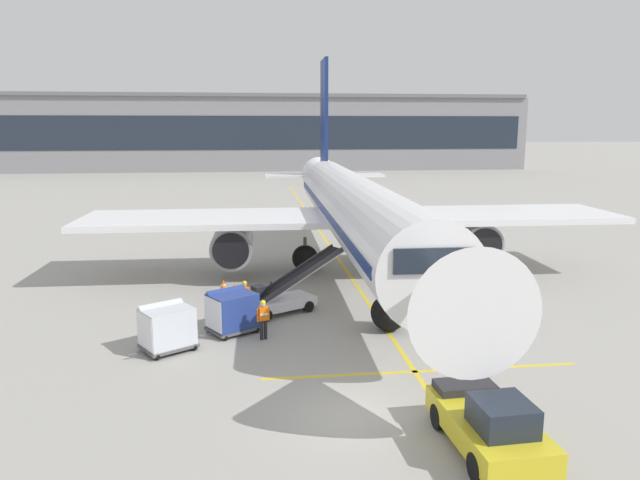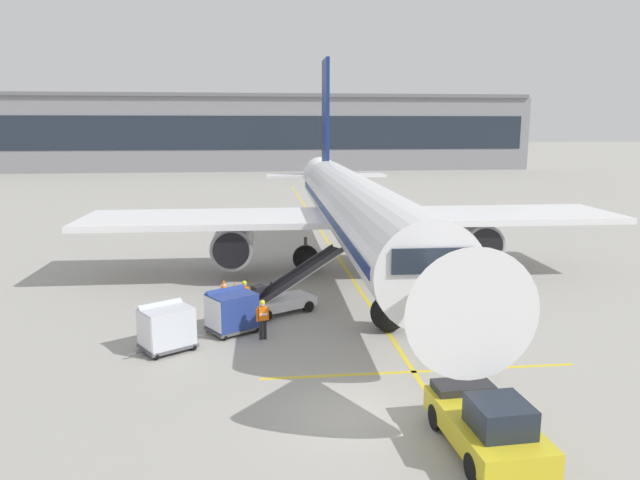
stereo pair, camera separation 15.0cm
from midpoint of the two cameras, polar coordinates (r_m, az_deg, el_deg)
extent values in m
plane|color=#9E9B93|center=(19.50, 3.07, -16.54)|extent=(600.00, 600.00, 0.00)
cylinder|color=white|center=(35.28, 3.61, 2.97)|extent=(4.51, 32.46, 3.87)
cube|color=navy|center=(35.28, 3.61, 2.97)|extent=(4.53, 31.17, 0.46)
cone|color=white|center=(17.95, 12.65, -5.14)|extent=(3.76, 3.95, 3.68)
cone|color=white|center=(54.28, 0.44, 6.10)|extent=(3.41, 6.26, 3.29)
cube|color=white|center=(35.87, -10.10, 2.01)|extent=(15.51, 6.78, 0.36)
cylinder|color=#93969E|center=(35.39, -8.26, -0.32)|extent=(2.48, 4.26, 2.40)
cylinder|color=black|center=(33.28, -8.44, -1.04)|extent=(2.04, 0.16, 2.04)
cube|color=white|center=(38.36, 16.01, 2.33)|extent=(15.51, 6.78, 0.36)
cylinder|color=#93969E|center=(37.59, 14.63, 0.09)|extent=(2.48, 4.26, 2.40)
cylinder|color=black|center=(35.61, 15.80, -0.56)|extent=(2.04, 0.16, 2.04)
cube|color=navy|center=(52.55, 0.62, 11.77)|extent=(0.36, 3.89, 9.72)
cube|color=white|center=(52.41, 0.65, 6.24)|extent=(10.51, 2.80, 0.20)
cube|color=#1E2633|center=(20.32, 10.38, -1.48)|extent=(2.75, 1.80, 0.85)
cylinder|color=#47474C|center=(26.47, 6.82, -5.58)|extent=(0.22, 0.22, 1.34)
sphere|color=black|center=(26.67, 6.78, -6.97)|extent=(1.65, 1.65, 1.65)
cylinder|color=#47474C|center=(36.99, -1.28, -0.74)|extent=(0.22, 0.22, 1.34)
sphere|color=black|center=(37.13, -1.27, -1.76)|extent=(1.65, 1.65, 1.65)
cylinder|color=#47474C|center=(37.84, 7.53, -0.57)|extent=(0.22, 0.22, 1.34)
sphere|color=black|center=(37.98, 7.51, -1.56)|extent=(1.65, 1.65, 1.65)
cube|color=silver|center=(29.09, -3.77, -6.05)|extent=(3.75, 3.05, 0.44)
cube|color=black|center=(28.77, -5.75, -5.09)|extent=(0.80, 0.78, 0.70)
cylinder|color=#333338|center=(29.09, -4.59, -4.79)|extent=(0.08, 0.08, 0.80)
cube|color=silver|center=(29.39, -1.79, -3.37)|extent=(4.69, 3.14, 2.16)
cube|color=black|center=(29.37, -1.80, -3.20)|extent=(4.49, 2.95, 2.01)
cube|color=#333338|center=(29.01, -1.31, -3.32)|extent=(4.22, 2.37, 2.19)
cube|color=#333338|center=(29.72, -2.27, -2.98)|extent=(4.22, 2.37, 2.19)
cylinder|color=black|center=(29.19, -1.00, -6.42)|extent=(0.59, 0.45, 0.56)
cylinder|color=black|center=(30.36, -2.58, -5.74)|extent=(0.59, 0.45, 0.56)
cylinder|color=black|center=(27.98, -5.05, -7.24)|extent=(0.59, 0.45, 0.56)
cylinder|color=black|center=(29.20, -6.53, -6.49)|extent=(0.59, 0.45, 0.56)
cube|color=#515156|center=(26.73, -8.27, -8.35)|extent=(2.55, 2.42, 0.12)
cylinder|color=#4C4C51|center=(26.12, -10.84, -8.93)|extent=(0.63, 0.43, 0.07)
cube|color=navy|center=(26.48, -8.32, -6.70)|extent=(2.41, 2.29, 1.50)
cube|color=navy|center=(26.67, -8.80, -5.40)|extent=(2.01, 1.68, 0.74)
cube|color=silver|center=(26.03, -10.16, -7.07)|extent=(0.80, 1.23, 1.38)
sphere|color=black|center=(26.94, -10.49, -8.40)|extent=(0.30, 0.30, 0.30)
sphere|color=black|center=(25.82, -9.03, -9.22)|extent=(0.30, 0.30, 0.30)
sphere|color=black|center=(27.69, -7.56, -7.77)|extent=(0.30, 0.30, 0.30)
sphere|color=black|center=(26.60, -6.01, -8.53)|extent=(0.30, 0.30, 0.30)
cube|color=#515156|center=(25.23, -14.28, -9.78)|extent=(2.55, 2.42, 0.12)
cylinder|color=#4C4C51|center=(24.75, -17.16, -10.37)|extent=(0.63, 0.43, 0.07)
cube|color=silver|center=(24.96, -14.37, -8.04)|extent=(2.41, 2.29, 1.50)
cube|color=silver|center=(25.16, -14.83, -6.65)|extent=(2.01, 1.68, 0.74)
cube|color=silver|center=(24.61, -16.43, -8.43)|extent=(0.80, 1.23, 1.38)
sphere|color=black|center=(25.55, -16.58, -9.78)|extent=(0.30, 0.30, 0.30)
sphere|color=black|center=(24.37, -15.33, -10.74)|extent=(0.30, 0.30, 0.30)
sphere|color=black|center=(26.14, -13.30, -9.13)|extent=(0.30, 0.30, 0.30)
sphere|color=black|center=(24.99, -11.92, -10.02)|extent=(0.30, 0.30, 0.30)
cube|color=gold|center=(18.02, 15.91, -16.98)|extent=(2.33, 4.50, 0.70)
cube|color=#1E2633|center=(17.07, 17.19, -15.88)|extent=(1.55, 1.61, 0.80)
cube|color=#28282D|center=(19.16, 13.84, -13.56)|extent=(1.83, 1.06, 0.24)
cylinder|color=black|center=(19.62, 16.65, -15.59)|extent=(0.32, 0.77, 0.76)
cylinder|color=black|center=(18.93, 11.40, -16.36)|extent=(0.32, 0.77, 0.76)
cylinder|color=black|center=(17.52, 20.76, -19.28)|extent=(0.32, 0.77, 0.76)
cylinder|color=black|center=(16.75, 14.91, -20.42)|extent=(0.32, 0.77, 0.76)
cylinder|color=#514C42|center=(28.84, -7.23, -6.41)|extent=(0.15, 0.15, 0.86)
cylinder|color=#514C42|center=(28.74, -6.95, -6.47)|extent=(0.15, 0.15, 0.86)
cube|color=orange|center=(28.58, -7.12, -5.06)|extent=(0.45, 0.42, 0.58)
cube|color=white|center=(28.68, -6.97, -5.00)|extent=(0.28, 0.21, 0.08)
sphere|color=beige|center=(28.47, -7.14, -4.27)|extent=(0.21, 0.21, 0.21)
sphere|color=yellow|center=(28.46, -7.15, -4.13)|extent=(0.23, 0.23, 0.23)
cylinder|color=orange|center=(28.74, -7.51, -5.08)|extent=(0.09, 0.09, 0.56)
cylinder|color=orange|center=(28.46, -6.73, -5.23)|extent=(0.09, 0.09, 0.56)
cylinder|color=black|center=(25.70, -5.16, -8.56)|extent=(0.15, 0.15, 0.86)
cylinder|color=black|center=(25.65, -5.54, -8.61)|extent=(0.15, 0.15, 0.86)
cube|color=orange|center=(25.44, -5.38, -7.06)|extent=(0.44, 0.34, 0.58)
cube|color=white|center=(25.33, -5.29, -7.14)|extent=(0.33, 0.11, 0.08)
sphere|color=beige|center=(25.32, -5.40, -6.17)|extent=(0.21, 0.21, 0.21)
sphere|color=yellow|center=(25.30, -5.40, -6.02)|extent=(0.23, 0.23, 0.23)
cylinder|color=orange|center=(25.53, -4.87, -7.10)|extent=(0.09, 0.09, 0.56)
cylinder|color=orange|center=(25.39, -5.89, -7.22)|extent=(0.09, 0.09, 0.56)
cube|color=black|center=(33.09, -9.10, -4.92)|extent=(0.62, 0.62, 0.05)
cone|color=orange|center=(32.99, -9.12, -4.33)|extent=(0.50, 0.50, 0.65)
cylinder|color=white|center=(32.98, -9.12, -4.27)|extent=(0.27, 0.27, 0.08)
cube|color=black|center=(32.65, -8.07, -5.10)|extent=(0.55, 0.55, 0.05)
cone|color=orange|center=(32.56, -8.08, -4.57)|extent=(0.44, 0.44, 0.58)
cylinder|color=white|center=(32.55, -8.08, -4.52)|extent=(0.24, 0.24, 0.07)
cube|color=yellow|center=(36.04, 3.11, -3.51)|extent=(0.20, 110.00, 0.01)
cube|color=yellow|center=(22.88, 9.88, -12.36)|extent=(12.00, 0.20, 0.01)
cube|color=gray|center=(128.39, -9.37, 10.04)|extent=(126.06, 20.27, 14.49)
cube|color=#1E2633|center=(118.21, -9.62, 10.14)|extent=(122.28, 0.10, 6.52)
cube|color=slate|center=(126.49, -9.53, 13.47)|extent=(124.80, 17.23, 0.70)
camera|label=1|loc=(0.08, -89.86, 0.03)|focal=33.22mm
camera|label=2|loc=(0.08, 90.14, -0.03)|focal=33.22mm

